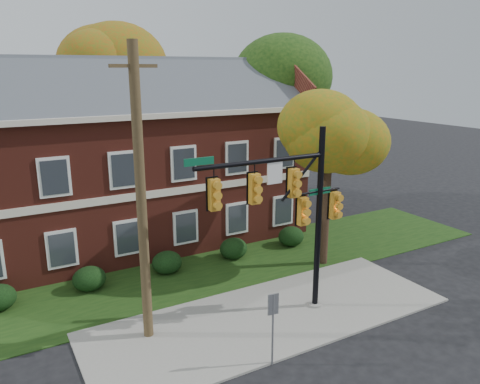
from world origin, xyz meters
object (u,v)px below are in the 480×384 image
apartment_building (128,150)px  sign_post (273,317)px  hedge_right (233,248)px  hedge_far_right (291,236)px  hedge_left (89,279)px  tree_right_rear (294,85)px  tree_far_rear (110,73)px  traffic_signal (292,204)px  tree_near_right (336,126)px  utility_pole (141,198)px  hedge_center (167,262)px

apartment_building → sign_post: (0.42, -13.45, -3.30)m
hedge_right → hedge_far_right: bearing=0.0°
hedge_left → tree_right_rear: 17.74m
hedge_far_right → tree_right_rear: bearing=54.8°
hedge_left → tree_far_rear: (4.84, 13.09, 8.32)m
apartment_building → hedge_far_right: 9.82m
tree_right_rear → tree_far_rear: bearing=145.0°
hedge_right → traffic_signal: bearing=-97.9°
hedge_far_right → traffic_signal: traffic_signal is taller
tree_near_right → traffic_signal: size_ratio=1.20×
apartment_building → utility_pole: size_ratio=1.87×
hedge_left → hedge_right: 7.00m
hedge_center → utility_pole: 7.01m
hedge_right → tree_right_rear: bearing=38.0°
apartment_building → tree_near_right: size_ratio=2.19×
hedge_left → tree_near_right: tree_near_right is taller
tree_far_rear → traffic_signal: bearing=-86.0°
hedge_right → apartment_building: bearing=123.7°
hedge_left → traffic_signal: traffic_signal is taller
hedge_left → tree_near_right: (10.72, -2.83, 6.14)m
hedge_center → tree_right_rear: 14.94m
hedge_right → tree_far_rear: 15.66m
hedge_center → tree_far_rear: size_ratio=0.12×
hedge_right → hedge_center: bearing=180.0°
hedge_far_right → tree_far_rear: size_ratio=0.12×
hedge_center → tree_near_right: (7.22, -2.83, 6.14)m
hedge_left → tree_right_rear: tree_right_rear is taller
tree_near_right → tree_right_rear: 9.94m
tree_far_rear → hedge_center: bearing=-95.9°
tree_near_right → tree_far_rear: bearing=110.3°
sign_post → hedge_right: bearing=75.8°
hedge_far_right → sign_post: size_ratio=0.56×
sign_post → utility_pole: bearing=136.2°
sign_post → tree_right_rear: bearing=59.2°
apartment_building → tree_far_rear: 8.84m
traffic_signal → sign_post: (-2.26, -2.30, -2.76)m
hedge_center → tree_near_right: tree_near_right is taller
apartment_building → hedge_center: (0.00, -5.25, -4.46)m
tree_right_rear → hedge_left: bearing=-157.6°
tree_right_rear → traffic_signal: 15.24m
tree_right_rear → sign_post: (-10.90, -14.30, -6.43)m
apartment_building → utility_pole: bearing=-104.1°
sign_post → apartment_building: bearing=98.2°
tree_far_rear → tree_right_rear: bearing=-35.0°
hedge_center → tree_right_rear: size_ratio=0.13×
hedge_left → tree_right_rear: (14.81, 6.11, 7.60)m
hedge_left → tree_near_right: bearing=-14.8°
tree_right_rear → apartment_building: bearing=-175.7°
hedge_far_right → tree_far_rear: tree_far_rear is taller
tree_near_right → utility_pole: bearing=-169.1°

